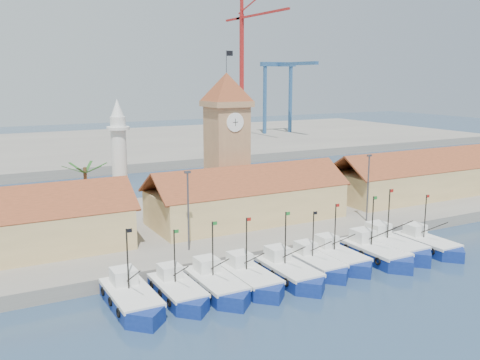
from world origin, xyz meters
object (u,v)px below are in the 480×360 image
boat_5 (317,265)px  minaret (119,160)px  clock_tower (227,139)px  boat_0 (132,301)px

boat_5 → minaret: 30.10m
boat_5 → clock_tower: clock_tower is taller
boat_0 → clock_tower: size_ratio=0.45×
clock_tower → minaret: size_ratio=1.39×
boat_0 → minaret: size_ratio=0.62×
boat_0 → minaret: bearing=75.7°
clock_tower → minaret: bearing=172.4°
boat_5 → minaret: (-14.10, 25.01, 9.02)m
boat_5 → boat_0: bearing=179.4°
clock_tower → boat_5: bearing=-92.2°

